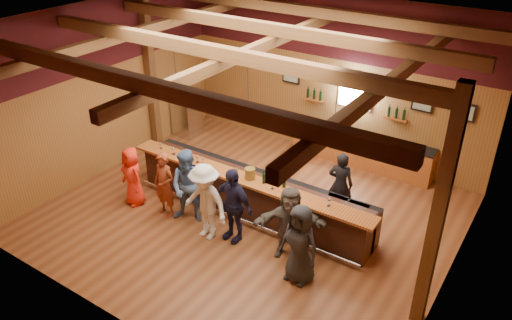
% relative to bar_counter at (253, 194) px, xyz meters
% --- Properties ---
extents(room, '(9.04, 9.00, 4.52)m').
position_rel_bar_counter_xyz_m(room, '(-0.02, -0.09, 2.69)').
color(room, brown).
rests_on(room, ground).
extents(bar_counter, '(6.30, 1.07, 1.11)m').
position_rel_bar_counter_xyz_m(bar_counter, '(0.00, 0.00, 0.00)').
color(bar_counter, black).
rests_on(bar_counter, ground).
extents(back_bar_cabinet, '(4.00, 0.52, 0.95)m').
position_rel_bar_counter_xyz_m(back_bar_cabinet, '(1.18, 3.57, -0.05)').
color(back_bar_cabinet, '#95481B').
rests_on(back_bar_cabinet, ground).
extents(window, '(0.95, 0.09, 0.95)m').
position_rel_bar_counter_xyz_m(window, '(0.78, 3.80, 1.53)').
color(window, silver).
rests_on(window, room).
extents(framed_pictures, '(5.35, 0.05, 0.45)m').
position_rel_bar_counter_xyz_m(framed_pictures, '(1.65, 3.79, 1.58)').
color(framed_pictures, black).
rests_on(framed_pictures, room).
extents(wine_shelves, '(3.00, 0.18, 0.30)m').
position_rel_bar_counter_xyz_m(wine_shelves, '(0.78, 3.73, 1.10)').
color(wine_shelves, '#95481B').
rests_on(wine_shelves, room).
extents(pendant_lights, '(4.24, 0.24, 1.37)m').
position_rel_bar_counter_xyz_m(pendant_lights, '(-0.02, -0.15, 2.19)').
color(pendant_lights, black).
rests_on(pendant_lights, room).
extents(stainless_fridge, '(0.70, 0.70, 1.80)m').
position_rel_bar_counter_xyz_m(stainless_fridge, '(-4.12, 2.45, 0.38)').
color(stainless_fridge, silver).
rests_on(stainless_fridge, ground).
extents(customer_orange, '(0.83, 0.65, 1.50)m').
position_rel_bar_counter_xyz_m(customer_orange, '(-2.65, -1.25, 0.23)').
color(customer_orange, red).
rests_on(customer_orange, ground).
extents(customer_redvest, '(0.59, 0.39, 1.60)m').
position_rel_bar_counter_xyz_m(customer_redvest, '(-1.67, -1.19, 0.28)').
color(customer_redvest, maroon).
rests_on(customer_redvest, ground).
extents(customer_denim, '(1.05, 0.94, 1.80)m').
position_rel_bar_counter_xyz_m(customer_denim, '(-1.04, -1.05, 0.38)').
color(customer_denim, '#4D6E9B').
rests_on(customer_denim, ground).
extents(customer_white, '(1.23, 0.78, 1.81)m').
position_rel_bar_counter_xyz_m(customer_white, '(-0.33, -1.35, 0.38)').
color(customer_white, white).
rests_on(customer_white, ground).
extents(customer_navy, '(1.07, 0.54, 1.76)m').
position_rel_bar_counter_xyz_m(customer_navy, '(0.19, -1.07, 0.36)').
color(customer_navy, '#1E1C39').
rests_on(customer_navy, ground).
extents(customer_brown, '(1.54, 1.19, 1.63)m').
position_rel_bar_counter_xyz_m(customer_brown, '(1.49, -0.87, 0.29)').
color(customer_brown, '#524B42').
rests_on(customer_brown, ground).
extents(customer_dark, '(0.88, 0.62, 1.70)m').
position_rel_bar_counter_xyz_m(customer_dark, '(2.03, -1.43, 0.33)').
color(customer_dark, '#252527').
rests_on(customer_dark, ground).
extents(bartender, '(0.65, 0.49, 1.61)m').
position_rel_bar_counter_xyz_m(bartender, '(1.71, 1.08, 0.28)').
color(bartender, black).
rests_on(bartender, ground).
extents(ice_bucket, '(0.24, 0.24, 0.26)m').
position_rel_bar_counter_xyz_m(ice_bucket, '(0.10, -0.28, 0.72)').
color(ice_bucket, brown).
rests_on(ice_bucket, bar_counter).
extents(bottle_a, '(0.07, 0.07, 0.33)m').
position_rel_bar_counter_xyz_m(bottle_a, '(0.47, -0.28, 0.72)').
color(bottle_a, black).
rests_on(bottle_a, bar_counter).
extents(bottle_b, '(0.08, 0.08, 0.35)m').
position_rel_bar_counter_xyz_m(bottle_b, '(0.92, -0.17, 0.73)').
color(bottle_b, black).
rests_on(bottle_b, bar_counter).
extents(glass_a, '(0.07, 0.07, 0.16)m').
position_rel_bar_counter_xyz_m(glass_a, '(-2.58, -0.29, 0.70)').
color(glass_a, silver).
rests_on(glass_a, bar_counter).
extents(glass_b, '(0.09, 0.09, 0.20)m').
position_rel_bar_counter_xyz_m(glass_b, '(-2.10, -0.35, 0.73)').
color(glass_b, silver).
rests_on(glass_b, bar_counter).
extents(glass_c, '(0.09, 0.09, 0.19)m').
position_rel_bar_counter_xyz_m(glass_c, '(-1.36, -0.34, 0.73)').
color(glass_c, silver).
rests_on(glass_c, bar_counter).
extents(glass_d, '(0.07, 0.07, 0.17)m').
position_rel_bar_counter_xyz_m(glass_d, '(-1.21, -0.32, 0.71)').
color(glass_d, silver).
rests_on(glass_d, bar_counter).
extents(glass_e, '(0.08, 0.08, 0.17)m').
position_rel_bar_counter_xyz_m(glass_e, '(-0.24, -0.30, 0.71)').
color(glass_e, silver).
rests_on(glass_e, bar_counter).
extents(glass_f, '(0.08, 0.08, 0.18)m').
position_rel_bar_counter_xyz_m(glass_f, '(0.75, -0.37, 0.72)').
color(glass_f, silver).
rests_on(glass_f, bar_counter).
extents(glass_g, '(0.08, 0.08, 0.17)m').
position_rel_bar_counter_xyz_m(glass_g, '(1.16, -0.36, 0.71)').
color(glass_g, silver).
rests_on(glass_g, bar_counter).
extents(glass_h, '(0.09, 0.09, 0.20)m').
position_rel_bar_counter_xyz_m(glass_h, '(2.07, -0.30, 0.73)').
color(glass_h, silver).
rests_on(glass_h, bar_counter).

